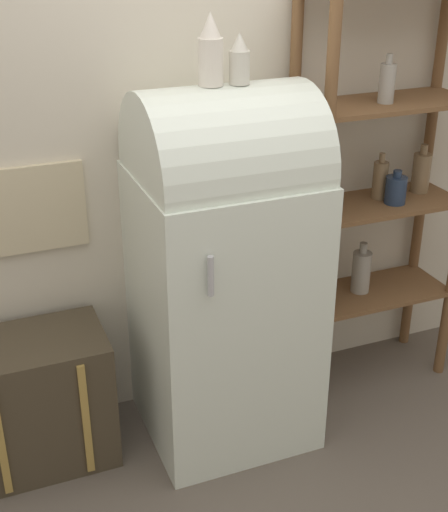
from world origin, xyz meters
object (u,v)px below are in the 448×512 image
Objects in this scene: refrigerator at (224,266)px; vase_center at (239,60)px; suitcase_trunk at (36,401)px; vase_left at (211,52)px.

refrigerator is 8.43× the size of vase_center.
suitcase_trunk is at bearing 173.88° from refrigerator.
vase_center reaches higher than refrigerator.
refrigerator is 0.95m from suitcase_trunk.
vase_center is (0.06, -0.00, 0.82)m from refrigerator.
vase_left is 0.11m from vase_center.
vase_center is (0.86, -0.09, 1.33)m from suitcase_trunk.
suitcase_trunk is (-0.80, 0.09, -0.51)m from refrigerator.
refrigerator is 2.57× the size of suitcase_trunk.
vase_left reaches higher than vase_center.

